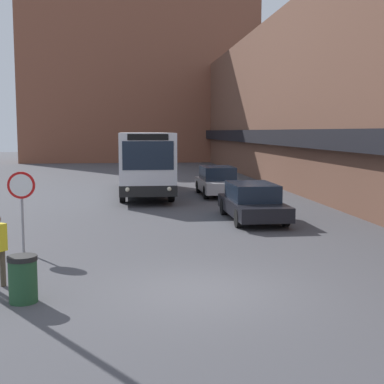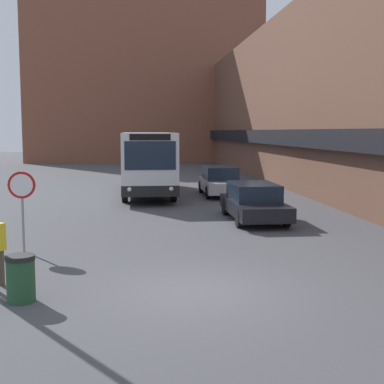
{
  "view_description": "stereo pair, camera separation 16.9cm",
  "coord_description": "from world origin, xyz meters",
  "px_view_note": "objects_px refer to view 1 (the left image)",
  "views": [
    {
      "loc": [
        -1.52,
        -11.01,
        3.4
      ],
      "look_at": [
        0.32,
        4.3,
        1.65
      ],
      "focal_mm": 50.0,
      "sensor_mm": 36.0,
      "label": 1
    },
    {
      "loc": [
        -1.35,
        -11.03,
        3.4
      ],
      "look_at": [
        0.32,
        4.3,
        1.65
      ],
      "focal_mm": 50.0,
      "sensor_mm": 36.0,
      "label": 2
    }
  ],
  "objects_px": {
    "parked_car_front": "(252,202)",
    "stop_sign": "(22,194)",
    "parked_car_middle": "(218,181)",
    "trash_bin": "(23,279)",
    "city_bus": "(144,161)"
  },
  "relations": [
    {
      "from": "parked_car_front",
      "to": "parked_car_middle",
      "type": "xyz_separation_m",
      "value": [
        -0.0,
        8.0,
        0.05
      ]
    },
    {
      "from": "stop_sign",
      "to": "parked_car_front",
      "type": "bearing_deg",
      "value": 30.91
    },
    {
      "from": "city_bus",
      "to": "parked_car_front",
      "type": "relative_size",
      "value": 2.28
    },
    {
      "from": "stop_sign",
      "to": "trash_bin",
      "type": "bearing_deg",
      "value": -79.42
    },
    {
      "from": "stop_sign",
      "to": "parked_car_middle",
      "type": "bearing_deg",
      "value": 58.63
    },
    {
      "from": "city_bus",
      "to": "parked_car_middle",
      "type": "distance_m",
      "value": 4.13
    },
    {
      "from": "parked_car_front",
      "to": "parked_car_middle",
      "type": "relative_size",
      "value": 1.06
    },
    {
      "from": "parked_car_front",
      "to": "trash_bin",
      "type": "height_order",
      "value": "parked_car_front"
    },
    {
      "from": "parked_car_middle",
      "to": "trash_bin",
      "type": "height_order",
      "value": "parked_car_middle"
    },
    {
      "from": "parked_car_middle",
      "to": "stop_sign",
      "type": "relative_size",
      "value": 1.96
    },
    {
      "from": "parked_car_front",
      "to": "stop_sign",
      "type": "distance_m",
      "value": 9.0
    },
    {
      "from": "parked_car_front",
      "to": "parked_car_middle",
      "type": "height_order",
      "value": "parked_car_middle"
    },
    {
      "from": "city_bus",
      "to": "trash_bin",
      "type": "xyz_separation_m",
      "value": [
        -3.0,
        -18.31,
        -1.34
      ]
    },
    {
      "from": "parked_car_front",
      "to": "stop_sign",
      "type": "xyz_separation_m",
      "value": [
        -7.68,
        -4.6,
        0.94
      ]
    },
    {
      "from": "city_bus",
      "to": "parked_car_middle",
      "type": "relative_size",
      "value": 2.42
    }
  ]
}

